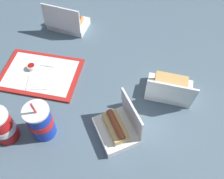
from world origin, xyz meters
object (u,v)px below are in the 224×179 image
object	(u,v)px
soda_cup_right	(2,126)
soda_cup_front	(40,122)
clamshell_sandwich_corner	(169,88)
food_tray	(40,74)
clamshell_hotdog_back	(68,22)
ketchup_cup	(32,67)
plastic_fork	(43,65)
clamshell_hotdog_right	(117,128)

from	to	relation	value
soda_cup_right	soda_cup_front	size ratio (longest dim) A/B	0.97
soda_cup_right	clamshell_sandwich_corner	bearing A→B (deg)	42.74
food_tray	clamshell_sandwich_corner	distance (m)	0.61
clamshell_hotdog_back	soda_cup_front	xyz separation A→B (m)	(0.25, -0.59, 0.05)
ketchup_cup	plastic_fork	distance (m)	0.05
ketchup_cup	clamshell_sandwich_corner	distance (m)	0.66
clamshell_hotdog_back	soda_cup_right	size ratio (longest dim) A/B	1.00
food_tray	clamshell_sandwich_corner	xyz separation A→B (m)	(0.59, 0.16, 0.04)
clamshell_hotdog_back	soda_cup_right	distance (m)	0.69
clamshell_sandwich_corner	clamshell_hotdog_right	bearing A→B (deg)	-114.48
food_tray	soda_cup_right	xyz separation A→B (m)	(0.07, -0.32, 0.07)
food_tray	clamshell_hotdog_right	xyz separation A→B (m)	(0.46, -0.12, 0.03)
food_tray	plastic_fork	bearing A→B (deg)	110.75
plastic_fork	clamshell_hotdog_back	xyz separation A→B (m)	(-0.04, 0.30, 0.03)
ketchup_cup	plastic_fork	world-z (taller)	ketchup_cup
food_tray	soda_cup_front	size ratio (longest dim) A/B	1.84
clamshell_hotdog_right	clamshell_sandwich_corner	world-z (taller)	clamshell_hotdog_right
food_tray	soda_cup_right	world-z (taller)	soda_cup_right
food_tray	soda_cup_front	xyz separation A→B (m)	(0.19, -0.24, 0.08)
soda_cup_front	ketchup_cup	bearing A→B (deg)	134.51
clamshell_hotdog_back	soda_cup_front	world-z (taller)	soda_cup_front
food_tray	clamshell_sandwich_corner	world-z (taller)	clamshell_sandwich_corner
clamshell_sandwich_corner	soda_cup_right	bearing A→B (deg)	-137.26
clamshell_hotdog_right	soda_cup_front	world-z (taller)	soda_cup_front
ketchup_cup	soda_cup_right	distance (m)	0.35
clamshell_sandwich_corner	clamshell_hotdog_back	world-z (taller)	clamshell_hotdog_back
ketchup_cup	plastic_fork	size ratio (longest dim) A/B	0.36
food_tray	soda_cup_front	distance (m)	0.32
plastic_fork	soda_cup_front	distance (m)	0.36
soda_cup_front	clamshell_hotdog_back	bearing A→B (deg)	113.00
ketchup_cup	clamshell_hotdog_back	xyz separation A→B (m)	(-0.01, 0.35, 0.01)
ketchup_cup	clamshell_hotdog_right	bearing A→B (deg)	-13.52
food_tray	ketchup_cup	bearing A→B (deg)	171.92
plastic_fork	clamshell_hotdog_back	world-z (taller)	clamshell_hotdog_back
food_tray	clamshell_hotdog_back	world-z (taller)	clamshell_hotdog_back
ketchup_cup	clamshell_hotdog_back	world-z (taller)	clamshell_hotdog_back
clamshell_hotdog_right	soda_cup_right	bearing A→B (deg)	-152.64
ketchup_cup	soda_cup_front	world-z (taller)	soda_cup_front
food_tray	ketchup_cup	size ratio (longest dim) A/B	10.57
clamshell_hotdog_right	clamshell_sandwich_corner	size ratio (longest dim) A/B	0.99
plastic_fork	soda_cup_right	distance (m)	0.38
clamshell_hotdog_right	clamshell_hotdog_back	xyz separation A→B (m)	(-0.52, 0.47, -0.00)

